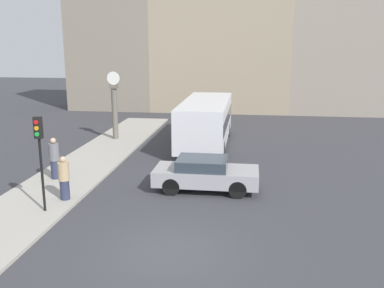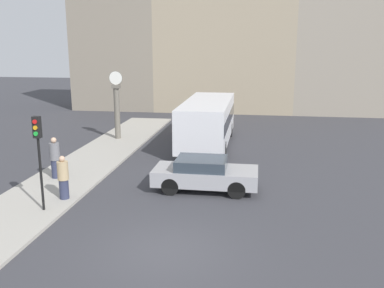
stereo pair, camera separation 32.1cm
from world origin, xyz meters
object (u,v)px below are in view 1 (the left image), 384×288
at_px(sedan_car, 205,173).
at_px(traffic_light_near, 39,144).
at_px(bus_distant, 206,120).
at_px(pedestrian_grey_jacket, 54,159).
at_px(pedestrian_tan_coat, 64,178).
at_px(street_clock, 115,107).

relative_size(sedan_car, traffic_light_near, 1.26).
height_order(bus_distant, pedestrian_grey_jacket, bus_distant).
bearing_deg(pedestrian_tan_coat, street_clock, 97.35).
distance_m(sedan_car, bus_distant, 8.04).
distance_m(street_clock, pedestrian_tan_coat, 10.78).
bearing_deg(pedestrian_grey_jacket, street_clock, 88.95).
bearing_deg(sedan_car, street_clock, 127.71).
relative_size(street_clock, pedestrian_grey_jacket, 2.28).
bearing_deg(pedestrian_grey_jacket, traffic_light_near, -70.51).
height_order(bus_distant, street_clock, street_clock).
relative_size(sedan_car, bus_distant, 0.51).
distance_m(sedan_car, street_clock, 10.83).
bearing_deg(bus_distant, pedestrian_tan_coat, -113.46).
distance_m(pedestrian_grey_jacket, pedestrian_tan_coat, 2.86).
distance_m(bus_distant, street_clock, 5.80).
xyz_separation_m(bus_distant, pedestrian_tan_coat, (-4.38, -10.08, -0.59)).
xyz_separation_m(street_clock, pedestrian_grey_jacket, (-0.15, -8.21, -1.11)).
distance_m(bus_distant, pedestrian_tan_coat, 11.01).
height_order(traffic_light_near, street_clock, street_clock).
xyz_separation_m(bus_distant, traffic_light_near, (-4.62, -11.28, 1.03)).
bearing_deg(street_clock, sedan_car, -52.29).
height_order(bus_distant, pedestrian_tan_coat, bus_distant).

